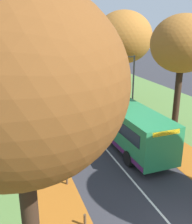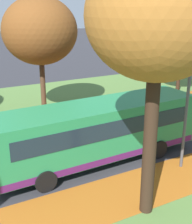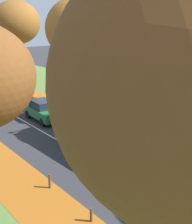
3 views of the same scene
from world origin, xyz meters
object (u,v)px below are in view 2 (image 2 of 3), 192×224
(streetlamp_right, at_px, (183,90))
(bus, at_px, (98,130))
(bollard_fourth, at_px, (49,123))
(tree_left_near, at_px, (40,31))
(tree_left_mid, at_px, (182,34))
(tree_right_near, at_px, (158,18))

(streetlamp_right, bearing_deg, bus, -121.90)
(bollard_fourth, distance_m, streetlamp_right, 8.91)
(tree_left_near, bearing_deg, bollard_fourth, -13.34)
(tree_left_mid, distance_m, tree_right_near, 17.23)
(streetlamp_right, bearing_deg, bollard_fourth, -151.65)
(tree_right_near, relative_size, streetlamp_right, 1.53)
(tree_left_near, bearing_deg, tree_right_near, -1.38)
(bollard_fourth, xyz_separation_m, streetlamp_right, (7.26, 3.92, 3.37))
(tree_left_near, xyz_separation_m, tree_left_mid, (0.44, 12.02, -0.63))
(bus, bearing_deg, bollard_fourth, -173.23)
(tree_left_near, distance_m, streetlamp_right, 10.79)
(bollard_fourth, bearing_deg, streetlamp_right, 28.35)
(tree_right_near, bearing_deg, tree_left_mid, 133.99)
(tree_left_near, relative_size, bollard_fourth, 10.83)
(bollard_fourth, bearing_deg, bus, 6.77)
(tree_left_near, relative_size, tree_right_near, 0.87)
(tree_left_near, bearing_deg, bus, -0.37)
(tree_left_mid, xyz_separation_m, bollard_fourth, (2.38, -12.69, -4.77))
(tree_right_near, distance_m, bus, 6.87)
(streetlamp_right, xyz_separation_m, bus, (-2.05, -3.30, -2.03))
(tree_right_near, height_order, bollard_fourth, tree_right_near)
(tree_right_near, relative_size, bollard_fourth, 12.39)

